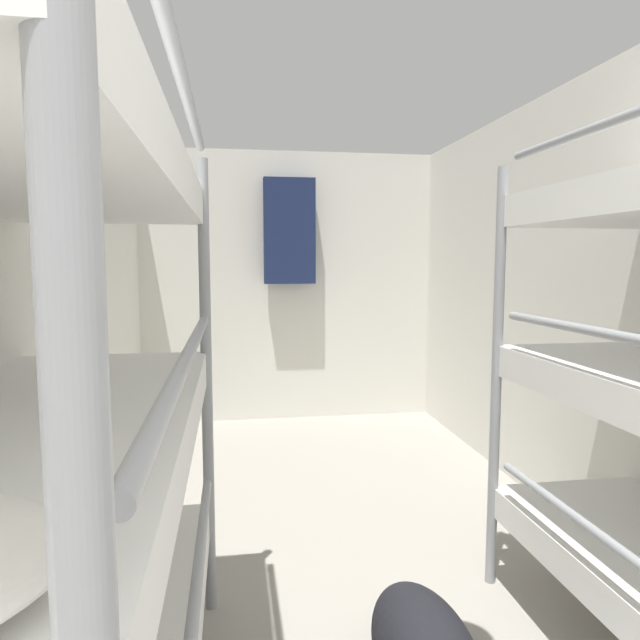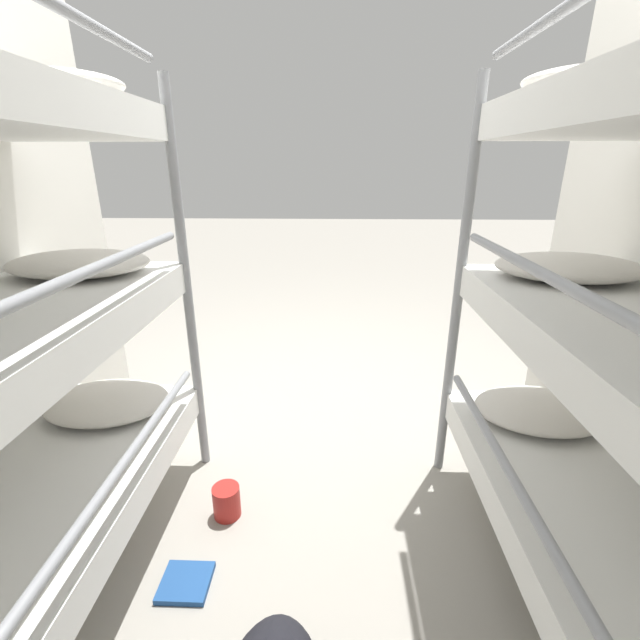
# 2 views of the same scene
# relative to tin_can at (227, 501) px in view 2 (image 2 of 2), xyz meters

# --- Properties ---
(ground_plane) EXTENTS (20.00, 20.00, 0.00)m
(ground_plane) POSITION_rel_tin_can_xyz_m (-0.41, -0.94, -0.07)
(ground_plane) COLOR gray
(tin_can) EXTENTS (0.12, 0.12, 0.15)m
(tin_can) POSITION_rel_tin_can_xyz_m (0.00, 0.00, 0.00)
(tin_can) COLOR #AD231E
(tin_can) RESTS_ON ground_plane
(floor_book) EXTENTS (0.18, 0.17, 0.02)m
(floor_book) POSITION_rel_tin_can_xyz_m (0.07, 0.34, -0.06)
(floor_book) COLOR navy
(floor_book) RESTS_ON ground_plane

